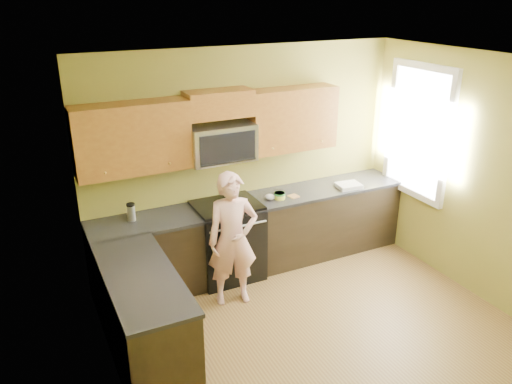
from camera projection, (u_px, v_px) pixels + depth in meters
floor at (331, 344)px, 5.04m from camera, size 4.00×4.00×0.00m
ceiling at (350, 68)px, 4.03m from camera, size 4.00×4.00×0.00m
wall_back at (245, 159)px, 6.20m from camera, size 4.00×0.00×4.00m
wall_left at (114, 273)px, 3.72m from camera, size 0.00×4.00×4.00m
wall_right at (497, 186)px, 5.35m from camera, size 0.00×4.00×4.00m
cabinet_back_run at (256, 235)px, 6.29m from camera, size 4.00×0.60×0.88m
cabinet_left_run at (144, 320)px, 4.68m from camera, size 0.60×1.60×0.88m
countertop_back at (257, 201)px, 6.11m from camera, size 4.00×0.62×0.04m
countertop_left at (141, 277)px, 4.51m from camera, size 0.62×1.60×0.04m
stove at (227, 240)px, 6.09m from camera, size 0.76×0.65×0.95m
microwave at (221, 160)px, 5.83m from camera, size 0.76×0.40×0.42m
upper_cab_left at (135, 172)px, 5.46m from camera, size 1.22×0.33×0.75m
upper_cab_right at (291, 149)px, 6.25m from camera, size 1.12×0.33×0.75m
upper_cab_over_mw at (219, 104)px, 5.62m from camera, size 0.76×0.33×0.30m
window at (418, 132)px, 6.23m from camera, size 0.06×1.06×1.66m
woman at (233, 240)px, 5.49m from camera, size 0.62×0.47×1.52m
frying_pan at (241, 211)px, 5.74m from camera, size 0.33×0.46×0.05m
butter_tub at (280, 199)px, 6.14m from camera, size 0.18×0.18×0.10m
toast_slice at (294, 196)px, 6.19m from camera, size 0.12×0.12×0.01m
napkin_a at (240, 208)px, 5.80m from camera, size 0.12×0.13×0.06m
napkin_b at (270, 197)px, 6.10m from camera, size 0.14×0.15×0.07m
dish_towel at (349, 186)px, 6.48m from camera, size 0.33×0.27×0.05m
travel_mug at (132, 220)px, 5.57m from camera, size 0.10×0.10×0.20m
glass_a at (131, 213)px, 5.60m from camera, size 0.08×0.08×0.12m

